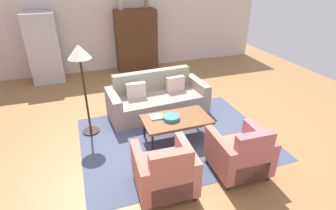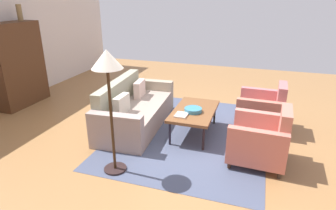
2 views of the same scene
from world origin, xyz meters
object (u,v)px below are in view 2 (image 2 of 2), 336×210
(fruit_bowl, at_px, (193,110))
(vase_round, at_px, (19,13))
(book_stack, at_px, (181,115))
(armchair_right, at_px, (264,111))
(couch, at_px, (133,111))
(armchair_left, at_px, (263,141))
(floor_lamp, at_px, (108,71))
(coffee_table, at_px, (194,112))
(cabinet, at_px, (16,65))

(fruit_bowl, relative_size, vase_round, 0.87)
(fruit_bowl, height_order, book_stack, fruit_bowl)
(armchair_right, xyz_separation_m, book_stack, (-0.92, 1.31, 0.13))
(book_stack, bearing_deg, couch, 73.01)
(armchair_left, height_order, floor_lamp, floor_lamp)
(armchair_right, relative_size, vase_round, 2.55)
(couch, xyz_separation_m, armchair_left, (-0.60, -2.35, 0.06))
(book_stack, distance_m, vase_round, 4.29)
(armchair_right, xyz_separation_m, vase_round, (0.00, 5.22, 1.63))
(coffee_table, bearing_deg, book_stack, 155.82)
(vase_round, bearing_deg, fruit_bowl, -99.80)
(coffee_table, height_order, armchair_left, armchair_left)
(armchair_right, distance_m, floor_lamp, 3.06)
(couch, xyz_separation_m, coffee_table, (0.01, -1.19, 0.13))
(fruit_bowl, bearing_deg, armchair_right, -59.13)
(armchair_right, relative_size, fruit_bowl, 2.95)
(coffee_table, distance_m, armchair_left, 1.32)
(coffee_table, distance_m, book_stack, 0.36)
(couch, relative_size, fruit_bowl, 7.22)
(couch, relative_size, armchair_right, 2.45)
(fruit_bowl, relative_size, book_stack, 1.22)
(cabinet, bearing_deg, armchair_left, -99.28)
(armchair_right, xyz_separation_m, floor_lamp, (-2.07, 1.96, 1.10))
(armchair_right, height_order, fruit_bowl, armchair_right)
(armchair_left, relative_size, fruit_bowl, 2.95)
(couch, distance_m, book_stack, 1.10)
(coffee_table, height_order, floor_lamp, floor_lamp)
(cabinet, relative_size, vase_round, 5.23)
(fruit_bowl, distance_m, cabinet, 4.10)
(vase_round, bearing_deg, floor_lamp, -122.43)
(fruit_bowl, distance_m, floor_lamp, 1.85)
(armchair_right, bearing_deg, couch, 106.28)
(vase_round, bearing_deg, armchair_left, -102.98)
(vase_round, distance_m, floor_lamp, 3.90)
(fruit_bowl, xyz_separation_m, cabinet, (0.35, 4.06, 0.41))
(couch, bearing_deg, vase_round, -105.52)
(couch, distance_m, coffee_table, 1.19)
(fruit_bowl, bearing_deg, vase_round, 80.20)
(couch, relative_size, coffee_table, 1.79)
(armchair_left, xyz_separation_m, armchair_right, (1.20, -0.00, 0.00))
(coffee_table, distance_m, floor_lamp, 1.96)
(coffee_table, bearing_deg, vase_round, 81.57)
(book_stack, relative_size, cabinet, 0.14)
(armchair_left, relative_size, armchair_right, 1.00)
(book_stack, height_order, vase_round, vase_round)
(couch, xyz_separation_m, floor_lamp, (-1.47, -0.39, 1.16))
(armchair_right, height_order, book_stack, armchair_right)
(armchair_left, relative_size, floor_lamp, 0.51)
(armchair_left, relative_size, cabinet, 0.49)
(armchair_right, bearing_deg, floor_lamp, 138.41)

